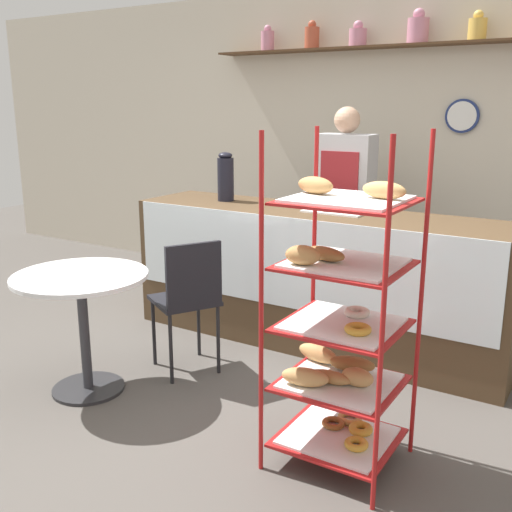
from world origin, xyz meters
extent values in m
plane|color=#4C4742|center=(0.00, 0.00, 0.00)|extent=(14.00, 14.00, 0.00)
cube|color=beige|center=(0.00, 2.64, 1.35)|extent=(10.00, 0.06, 2.70)
cube|color=#4C331E|center=(0.00, 2.49, 2.16)|extent=(3.22, 0.24, 0.02)
cylinder|color=#CC7F99|center=(-1.14, 2.49, 2.25)|extent=(0.12, 0.12, 0.17)
sphere|color=#CC7F99|center=(-1.14, 2.49, 2.36)|extent=(0.07, 0.07, 0.07)
cylinder|color=#B24C33|center=(-0.69, 2.49, 2.26)|extent=(0.13, 0.13, 0.18)
sphere|color=#B24C33|center=(-0.69, 2.49, 2.37)|extent=(0.07, 0.07, 0.07)
cylinder|color=#CC7F99|center=(-0.26, 2.49, 2.24)|extent=(0.15, 0.15, 0.14)
sphere|color=#CC7F99|center=(-0.26, 2.49, 2.34)|extent=(0.08, 0.08, 0.08)
cylinder|color=#CC7F99|center=(0.25, 2.49, 2.26)|extent=(0.17, 0.17, 0.19)
sphere|color=#CC7F99|center=(0.25, 2.49, 2.39)|extent=(0.09, 0.09, 0.09)
cylinder|color=gold|center=(0.70, 2.49, 2.25)|extent=(0.14, 0.14, 0.16)
sphere|color=gold|center=(0.70, 2.49, 2.35)|extent=(0.07, 0.07, 0.07)
cylinder|color=navy|center=(0.62, 2.59, 1.61)|extent=(0.27, 0.03, 0.27)
cylinder|color=white|center=(0.62, 2.57, 1.61)|extent=(0.23, 0.00, 0.23)
cube|color=#4C3823|center=(0.00, 1.27, 0.49)|extent=(2.76, 0.65, 0.98)
cube|color=silver|center=(0.00, 0.94, 0.66)|extent=(2.65, 0.01, 0.62)
cylinder|color=#A51919|center=(0.49, -0.30, 0.80)|extent=(0.02, 0.02, 1.60)
cylinder|color=#A51919|center=(1.06, -0.30, 0.80)|extent=(0.02, 0.02, 1.60)
cylinder|color=#A51919|center=(0.49, 0.22, 0.80)|extent=(0.02, 0.02, 1.60)
cylinder|color=#A51919|center=(1.06, 0.22, 0.80)|extent=(0.02, 0.02, 1.60)
cube|color=#A51919|center=(0.78, -0.04, 0.12)|extent=(0.55, 0.50, 0.01)
cube|color=white|center=(0.78, -0.04, 0.13)|extent=(0.48, 0.45, 0.01)
torus|color=gold|center=(0.89, -0.10, 0.16)|extent=(0.11, 0.11, 0.04)
torus|color=gold|center=(0.86, 0.03, 0.16)|extent=(0.12, 0.12, 0.04)
torus|color=tan|center=(0.77, 0.11, 0.15)|extent=(0.13, 0.13, 0.03)
torus|color=brown|center=(0.72, 0.02, 0.15)|extent=(0.12, 0.12, 0.03)
cube|color=#A51919|center=(0.78, -0.04, 0.41)|extent=(0.55, 0.50, 0.01)
cube|color=white|center=(0.78, -0.04, 0.42)|extent=(0.48, 0.45, 0.01)
ellipsoid|color=tan|center=(0.66, -0.19, 0.47)|extent=(0.24, 0.14, 0.09)
ellipsoid|color=tan|center=(0.87, -0.06, 0.47)|extent=(0.16, 0.10, 0.09)
ellipsoid|color=olive|center=(0.78, 0.08, 0.47)|extent=(0.24, 0.14, 0.07)
ellipsoid|color=tan|center=(0.59, 0.09, 0.47)|extent=(0.24, 0.12, 0.09)
ellipsoid|color=#B27F47|center=(0.75, -0.10, 0.46)|extent=(0.22, 0.08, 0.06)
cube|color=#A51919|center=(0.78, -0.04, 0.71)|extent=(0.55, 0.50, 0.01)
cube|color=white|center=(0.78, -0.04, 0.72)|extent=(0.48, 0.45, 0.01)
torus|color=gold|center=(0.89, -0.13, 0.74)|extent=(0.12, 0.12, 0.03)
torus|color=silver|center=(0.80, 0.08, 0.74)|extent=(0.12, 0.12, 0.03)
cube|color=#A51919|center=(0.78, -0.04, 1.00)|extent=(0.55, 0.50, 0.01)
cube|color=white|center=(0.78, -0.04, 1.01)|extent=(0.48, 0.45, 0.01)
ellipsoid|color=#B27F47|center=(0.64, -0.20, 1.06)|extent=(0.17, 0.12, 0.09)
ellipsoid|color=olive|center=(0.69, -0.07, 1.05)|extent=(0.24, 0.15, 0.06)
cube|color=#A51919|center=(0.78, -0.04, 1.29)|extent=(0.55, 0.50, 0.01)
cube|color=white|center=(0.78, -0.04, 1.30)|extent=(0.48, 0.45, 0.01)
ellipsoid|color=tan|center=(0.93, 0.00, 1.35)|extent=(0.21, 0.10, 0.08)
ellipsoid|color=#B27F47|center=(0.61, -0.02, 1.35)|extent=(0.21, 0.13, 0.08)
cube|color=#282833|center=(-0.06, 1.86, 0.50)|extent=(0.27, 0.19, 1.00)
cube|color=#B2B2B7|center=(-0.06, 1.86, 1.24)|extent=(0.44, 0.22, 0.48)
cube|color=maroon|center=(-0.06, 1.75, 1.15)|extent=(0.31, 0.01, 0.40)
sphere|color=tan|center=(-0.06, 1.86, 1.58)|extent=(0.20, 0.20, 0.20)
cylinder|color=#262628|center=(-0.83, -0.17, 0.01)|extent=(0.44, 0.44, 0.02)
cylinder|color=#333338|center=(-0.83, -0.17, 0.37)|extent=(0.06, 0.06, 0.70)
cylinder|color=white|center=(-0.83, -0.17, 0.73)|extent=(0.79, 0.79, 0.02)
cylinder|color=black|center=(-0.57, 0.61, 0.23)|extent=(0.02, 0.02, 0.46)
cylinder|color=black|center=(-0.73, 0.33, 0.23)|extent=(0.02, 0.02, 0.46)
cylinder|color=black|center=(-0.29, 0.45, 0.23)|extent=(0.02, 0.02, 0.46)
cylinder|color=black|center=(-0.45, 0.17, 0.23)|extent=(0.02, 0.02, 0.46)
cube|color=black|center=(-0.51, 0.39, 0.48)|extent=(0.52, 0.52, 0.03)
cube|color=black|center=(-0.36, 0.30, 0.69)|extent=(0.21, 0.33, 0.40)
cylinder|color=black|center=(-0.80, 1.30, 1.14)|extent=(0.13, 0.13, 0.33)
ellipsoid|color=black|center=(-0.80, 1.30, 1.32)|extent=(0.11, 0.11, 0.05)
cube|color=white|center=(0.13, 1.32, 0.98)|extent=(0.43, 0.32, 0.01)
torus|color=silver|center=(0.25, 1.29, 1.01)|extent=(0.13, 0.13, 0.04)
torus|color=#EAB2C1|center=(0.04, 1.33, 1.01)|extent=(0.12, 0.12, 0.04)
torus|color=gold|center=(0.18, 1.35, 1.00)|extent=(0.11, 0.11, 0.03)
torus|color=brown|center=(0.09, 1.24, 1.00)|extent=(0.10, 0.10, 0.03)
camera|label=1|loc=(1.81, -2.48, 1.72)|focal=42.00mm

